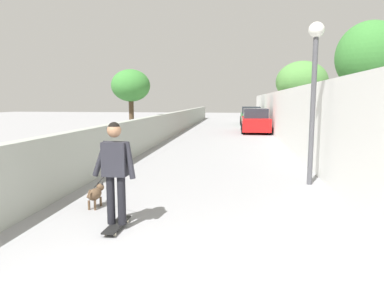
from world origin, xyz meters
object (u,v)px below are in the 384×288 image
(tree_right_near, at_px, (369,59))
(lamp_post, at_px, (314,74))
(person_skateboarder, at_px, (115,165))
(car_far, at_px, (251,116))
(dog, at_px, (96,193))
(car_near, at_px, (255,121))
(tree_left_far, at_px, (131,86))
(skateboard, at_px, (117,225))
(tree_right_mid, at_px, (302,82))

(tree_right_near, height_order, lamp_post, tree_right_near)
(person_skateboarder, height_order, car_far, person_skateboarder)
(dog, bearing_deg, car_near, -13.58)
(tree_right_near, relative_size, dog, 3.28)
(dog, bearing_deg, lamp_post, -61.82)
(tree_left_far, height_order, skateboard, tree_left_far)
(lamp_post, xyz_separation_m, person_skateboarder, (-3.38, 3.68, -1.64))
(skateboard, distance_m, dog, 1.28)
(tree_right_mid, xyz_separation_m, dog, (-15.68, 6.62, -2.91))
(dog, relative_size, car_near, 0.31)
(lamp_post, bearing_deg, skateboard, 132.55)
(car_near, height_order, car_far, same)
(car_far, bearing_deg, person_skateboarder, 172.67)
(person_skateboarder, distance_m, car_near, 17.29)
(tree_left_far, bearing_deg, car_far, -25.21)
(skateboard, height_order, person_skateboarder, person_skateboarder)
(tree_right_mid, xyz_separation_m, lamp_post, (-13.28, 2.15, -0.51))
(person_skateboarder, bearing_deg, tree_left_far, 16.61)
(tree_right_near, relative_size, skateboard, 5.28)
(skateboard, height_order, dog, dog)
(tree_right_near, height_order, person_skateboarder, tree_right_near)
(tree_right_mid, height_order, dog, tree_right_mid)
(dog, bearing_deg, car_far, -9.56)
(tree_right_mid, height_order, lamp_post, tree_right_mid)
(tree_right_mid, xyz_separation_m, tree_left_far, (-6.00, 9.02, -0.46))
(skateboard, height_order, car_far, car_far)
(tree_right_near, distance_m, dog, 8.12)
(lamp_post, relative_size, skateboard, 4.80)
(tree_right_near, xyz_separation_m, tree_left_far, (5.50, 8.70, -0.48))
(tree_left_far, distance_m, car_near, 9.14)
(tree_right_near, distance_m, skateboard, 8.18)
(tree_right_mid, relative_size, car_near, 1.05)
(tree_right_near, height_order, dog, tree_right_near)
(skateboard, relative_size, dog, 0.62)
(lamp_post, bearing_deg, tree_left_far, 43.30)
(tree_right_near, relative_size, person_skateboarder, 2.59)
(dog, bearing_deg, skateboard, -141.35)
(tree_right_near, relative_size, tree_right_mid, 0.95)
(skateboard, bearing_deg, car_far, -7.33)
(skateboard, xyz_separation_m, car_near, (17.01, -3.08, 0.65))
(dog, distance_m, car_far, 23.31)
(dog, bearing_deg, tree_left_far, 13.89)
(lamp_post, distance_m, dog, 5.61)
(tree_right_near, height_order, car_far, tree_right_near)
(tree_right_near, distance_m, tree_left_far, 10.31)
(car_far, bearing_deg, tree_left_far, 154.79)
(tree_right_mid, distance_m, skateboard, 17.93)
(tree_right_near, height_order, skateboard, tree_right_near)
(tree_left_far, relative_size, person_skateboarder, 2.16)
(tree_left_far, height_order, person_skateboarder, tree_left_far)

